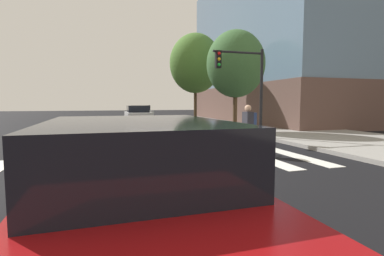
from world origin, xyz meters
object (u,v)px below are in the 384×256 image
street_tree_near (236,64)px  sedan_far (140,112)px  sedan_mid (138,115)px  cyclist (247,130)px  street_tree_mid (195,63)px  sedan_near (137,194)px  fire_hydrant (252,122)px  traffic_light_near (245,78)px

street_tree_near → sedan_far: bearing=103.4°
sedan_mid → street_tree_near: street_tree_near is taller
cyclist → street_tree_mid: street_tree_mid is taller
sedan_far → street_tree_mid: bearing=-68.1°
sedan_mid → sedan_far: size_ratio=0.99×
sedan_near → cyclist: size_ratio=2.70×
sedan_mid → cyclist: cyclist is taller
cyclist → fire_hydrant: (4.54, 7.96, -0.31)m
sedan_mid → sedan_far: (0.99, 6.64, -0.02)m
cyclist → traffic_light_near: (1.60, 3.27, 2.02)m
sedan_near → street_tree_mid: street_tree_mid is taller
sedan_mid → sedan_near: bearing=-96.2°
traffic_light_near → street_tree_mid: (0.71, 9.80, 1.94)m
sedan_near → traffic_light_near: (5.84, 8.99, 2.04)m
sedan_near → sedan_mid: sedan_near is taller
sedan_far → traffic_light_near: (2.63, -18.11, 2.09)m
sedan_far → street_tree_mid: 9.83m
cyclist → street_tree_near: bearing=68.0°
traffic_light_near → sedan_far: bearing=98.3°
fire_hydrant → traffic_light_near: bearing=-122.2°
fire_hydrant → street_tree_mid: (-2.24, 5.11, 4.27)m
sedan_near → fire_hydrant: size_ratio=5.93×
traffic_light_near → street_tree_near: street_tree_near is taller
sedan_near → traffic_light_near: 10.91m
sedan_near → sedan_mid: bearing=83.8°
sedan_mid → fire_hydrant: size_ratio=5.71×
sedan_near → fire_hydrant: 16.26m
fire_hydrant → sedan_mid: bearing=134.0°
sedan_mid → traffic_light_near: (3.62, -11.48, 2.07)m
street_tree_mid → traffic_light_near: bearing=-94.1°
sedan_near → street_tree_near: bearing=60.6°
sedan_mid → fire_hydrant: 9.45m
sedan_near → street_tree_mid: 20.29m
sedan_mid → cyclist: bearing=-82.2°
traffic_light_near → fire_hydrant: traffic_light_near is taller
sedan_near → street_tree_mid: size_ratio=0.65×
sedan_far → traffic_light_near: bearing=-81.7°
traffic_light_near → fire_hydrant: size_ratio=5.38×
sedan_near → street_tree_mid: (6.54, 18.79, 3.98)m
street_tree_near → sedan_mid: bearing=118.5°
street_tree_mid → fire_hydrant: bearing=-66.4°
fire_hydrant → street_tree_near: 4.25m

